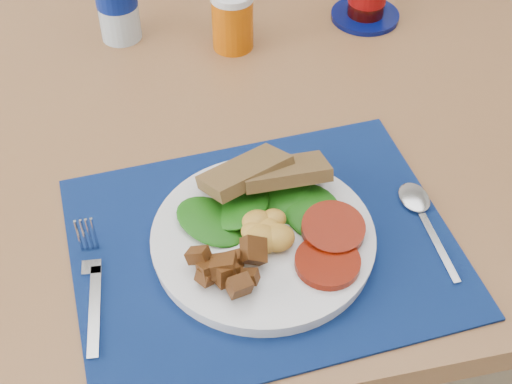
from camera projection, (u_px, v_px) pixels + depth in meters
table at (343, 141)px, 1.12m from camera, size 1.40×0.90×0.75m
placemat at (263, 245)px, 0.86m from camera, size 0.48×0.39×0.00m
breakfast_plate at (260, 237)px, 0.85m from camera, size 0.27×0.27×0.06m
fork at (93, 283)px, 0.82m from camera, size 0.03×0.18×0.00m
spoon at (422, 214)px, 0.89m from camera, size 0.04×0.16×0.00m
juice_glass at (233, 22)px, 1.13m from camera, size 0.07×0.07×0.09m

